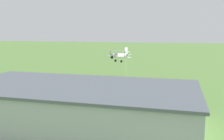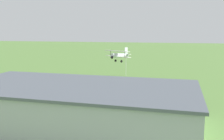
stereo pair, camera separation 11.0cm
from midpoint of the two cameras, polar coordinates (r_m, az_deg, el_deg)
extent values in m
plane|color=#608C42|center=(63.44, 1.21, -2.80)|extent=(400.00, 400.00, 0.00)
cube|color=#B7BCC6|center=(35.87, -7.90, -7.90)|extent=(32.25, 16.10, 5.15)
cube|color=slate|center=(35.17, -8.00, -3.61)|extent=(32.87, 16.71, 0.35)
cube|color=#384251|center=(42.87, -3.96, -5.67)|extent=(10.00, 0.45, 4.23)
cylinder|color=silver|center=(62.43, 1.67, 3.25)|extent=(3.67, 5.47, 1.43)
cone|color=black|center=(60.10, -0.27, 2.83)|extent=(1.01, 1.01, 0.79)
cube|color=silver|center=(61.95, 1.28, 3.02)|extent=(6.77, 4.50, 0.20)
cube|color=silver|center=(61.50, 1.02, 4.26)|extent=(6.77, 4.50, 0.20)
cube|color=silver|center=(64.19, 3.09, 4.47)|extent=(0.66, 1.08, 1.37)
cube|color=silver|center=(64.33, 3.12, 3.56)|extent=(2.71, 2.05, 0.14)
cylinder|color=black|center=(62.84, 0.73, 2.08)|extent=(0.43, 0.63, 0.64)
cylinder|color=black|center=(61.61, 2.06, 1.94)|extent=(0.43, 0.63, 0.64)
cylinder|color=#332D28|center=(63.22, -0.40, 3.76)|extent=(0.15, 0.19, 1.40)
cylinder|color=#332D28|center=(60.28, 2.77, 3.50)|extent=(0.15, 0.19, 1.40)
cube|color=#23389E|center=(47.74, 15.22, -6.20)|extent=(1.96, 4.73, 0.75)
cube|color=#2D3842|center=(47.57, 15.25, -5.40)|extent=(1.63, 2.69, 0.64)
cylinder|color=black|center=(46.31, 16.17, -7.20)|extent=(0.26, 0.65, 0.64)
cylinder|color=black|center=(46.35, 14.11, -7.10)|extent=(0.26, 0.65, 0.64)
cylinder|color=black|center=(49.35, 16.22, -6.21)|extent=(0.26, 0.65, 0.64)
cylinder|color=black|center=(49.39, 14.29, -6.11)|extent=(0.26, 0.65, 0.64)
cube|color=black|center=(54.42, -21.08, -4.63)|extent=(1.85, 4.59, 0.78)
cube|color=#2D3842|center=(54.27, -21.13, -3.91)|extent=(1.58, 2.59, 0.61)
cylinder|color=black|center=(52.80, -21.16, -5.47)|extent=(0.24, 0.65, 0.64)
cylinder|color=black|center=(53.71, -22.70, -5.32)|extent=(0.24, 0.65, 0.64)
cylinder|color=black|center=(55.35, -19.47, -4.73)|extent=(0.24, 0.65, 0.64)
cylinder|color=black|center=(56.21, -20.97, -4.60)|extent=(0.24, 0.65, 0.64)
cylinder|color=black|center=(60.35, -23.78, -3.87)|extent=(0.25, 0.65, 0.64)
cylinder|color=#72338C|center=(52.03, 14.28, -5.24)|extent=(0.45, 0.45, 0.83)
cylinder|color=navy|center=(51.87, 14.31, -4.48)|extent=(0.53, 0.53, 0.58)
sphere|color=#D8AD84|center=(51.78, 14.32, -4.05)|extent=(0.22, 0.22, 0.22)
cylinder|color=navy|center=(45.53, 18.90, -7.50)|extent=(0.35, 0.35, 0.82)
cylinder|color=#B23333|center=(45.34, 18.95, -6.65)|extent=(0.42, 0.42, 0.58)
sphere|color=brown|center=(45.24, 18.97, -6.16)|extent=(0.22, 0.22, 0.22)
cylinder|color=orange|center=(54.75, -13.83, -4.50)|extent=(0.36, 0.36, 0.85)
cylinder|color=orange|center=(54.59, -13.86, -3.76)|extent=(0.42, 0.42, 0.60)
sphere|color=#D8AD84|center=(54.51, -13.87, -3.34)|extent=(0.23, 0.23, 0.23)
cylinder|color=beige|center=(55.82, -13.83, -4.26)|extent=(0.38, 0.38, 0.82)
cylinder|color=#3F3F47|center=(55.67, -13.86, -3.56)|extent=(0.45, 0.45, 0.58)
sphere|color=beige|center=(55.58, -13.87, -3.16)|extent=(0.22, 0.22, 0.22)
cylinder|color=silver|center=(72.21, 3.04, 0.87)|extent=(0.12, 0.12, 5.55)
cone|color=orange|center=(72.01, 2.51, 2.96)|extent=(1.30, 0.60, 0.60)
camera|label=1|loc=(0.05, -90.06, -0.01)|focal=41.11mm
camera|label=2|loc=(0.05, 89.94, 0.01)|focal=41.11mm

